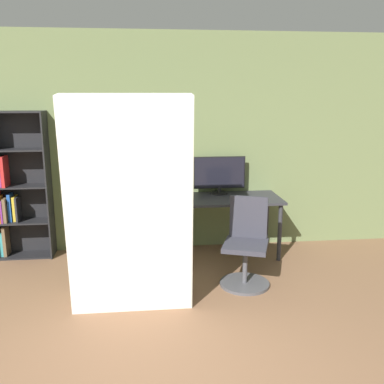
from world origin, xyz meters
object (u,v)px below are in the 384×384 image
object	(u,v)px
monitor	(219,174)
mattress_near	(130,208)
office_chair	(246,250)
bookshelf	(11,188)
mattress_far	(131,201)

from	to	relation	value
monitor	mattress_near	distance (m)	1.87
office_chair	bookshelf	world-z (taller)	bookshelf
office_chair	mattress_near	size ratio (longest dim) A/B	0.46
monitor	bookshelf	xyz separation A→B (m)	(-2.53, 0.00, -0.12)
monitor	mattress_far	bearing A→B (deg)	-129.57
bookshelf	mattress_near	distance (m)	2.13
office_chair	mattress_near	world-z (taller)	mattress_near
mattress_near	mattress_far	size ratio (longest dim) A/B	1.00
office_chair	bookshelf	distance (m)	2.89
mattress_near	mattress_far	xyz separation A→B (m)	(0.00, 0.26, -0.00)
mattress_near	mattress_far	world-z (taller)	mattress_near
bookshelf	mattress_far	distance (m)	1.96
monitor	bookshelf	bearing A→B (deg)	179.96
mattress_far	bookshelf	bearing A→B (deg)	139.00
office_chair	mattress_far	xyz separation A→B (m)	(-1.16, -0.21, 0.62)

